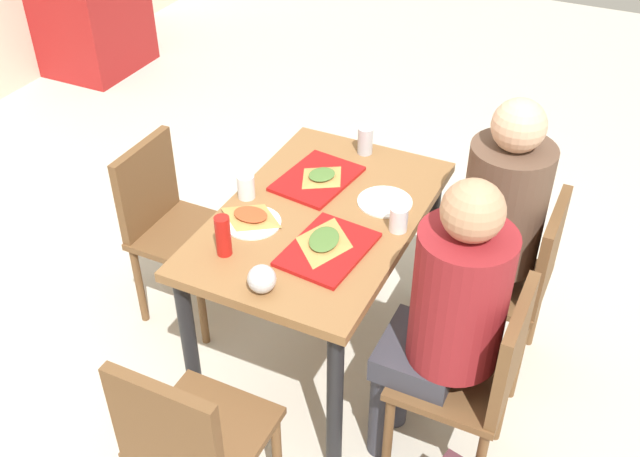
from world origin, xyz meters
TOP-DOWN VIEW (x-y plane):
  - ground_plane at (0.00, 0.00)m, footprint 10.00×10.00m
  - main_table at (0.00, 0.00)m, footprint 1.16×0.74m
  - chair_near_left at (-0.29, -0.75)m, footprint 0.40×0.40m
  - chair_near_right at (0.29, -0.75)m, footprint 0.40×0.40m
  - chair_far_side at (0.00, 0.75)m, footprint 0.40×0.40m
  - chair_left_end at (-0.96, 0.00)m, footprint 0.40×0.40m
  - person_in_red at (-0.29, -0.61)m, footprint 0.32×0.42m
  - person_in_brown_jacket at (0.29, -0.61)m, footprint 0.32×0.42m
  - tray_red_near at (-0.20, -0.13)m, footprint 0.38×0.29m
  - tray_red_far at (0.20, 0.11)m, footprint 0.39×0.30m
  - paper_plate_center at (-0.17, 0.20)m, footprint 0.22×0.22m
  - paper_plate_near_edge at (0.17, -0.20)m, footprint 0.22×0.22m
  - pizza_slice_a at (-0.18, -0.10)m, footprint 0.25×0.20m
  - pizza_slice_b at (0.21, 0.09)m, footprint 0.20×0.19m
  - pizza_slice_c at (-0.15, 0.22)m, footprint 0.15×0.20m
  - plastic_cup_a at (-0.03, 0.31)m, footprint 0.07×0.07m
  - plastic_cup_b at (0.03, -0.31)m, footprint 0.07×0.07m
  - soda_can at (0.49, 0.02)m, footprint 0.07×0.07m
  - condiment_bottle at (-0.38, 0.20)m, footprint 0.06×0.06m
  - foil_bundle at (-0.49, -0.02)m, footprint 0.10×0.10m

SIDE VIEW (x-z plane):
  - ground_plane at x=0.00m, z-range -0.02..0.00m
  - chair_near_left at x=-0.29m, z-range 0.08..0.93m
  - chair_near_right at x=0.29m, z-range 0.08..0.93m
  - chair_far_side at x=0.00m, z-range 0.08..0.93m
  - chair_left_end at x=-0.96m, z-range 0.08..0.93m
  - main_table at x=0.00m, z-range 0.28..1.05m
  - person_in_red at x=-0.29m, z-range 0.12..1.38m
  - person_in_brown_jacket at x=0.29m, z-range 0.12..1.38m
  - paper_plate_center at x=-0.17m, z-range 0.77..0.78m
  - paper_plate_near_edge at x=0.17m, z-range 0.77..0.78m
  - tray_red_near at x=-0.20m, z-range 0.77..0.79m
  - tray_red_far at x=0.20m, z-range 0.77..0.79m
  - pizza_slice_c at x=-0.15m, z-range 0.78..0.80m
  - pizza_slice_b at x=0.21m, z-range 0.79..0.81m
  - pizza_slice_a at x=-0.18m, z-range 0.79..0.81m
  - plastic_cup_a at x=-0.03m, z-range 0.77..0.87m
  - plastic_cup_b at x=0.03m, z-range 0.77..0.87m
  - foil_bundle at x=-0.49m, z-range 0.77..0.87m
  - soda_can at x=0.49m, z-range 0.77..0.89m
  - condiment_bottle at x=-0.38m, z-range 0.77..0.93m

